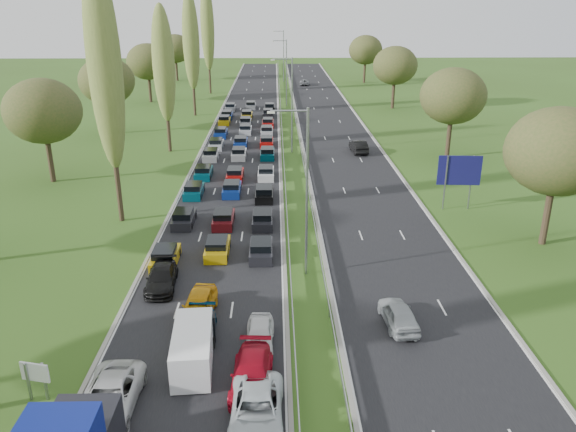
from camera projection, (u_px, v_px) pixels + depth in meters
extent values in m
plane|color=#324E18|center=(291.00, 149.00, 75.10)|extent=(260.00, 260.00, 0.00)
cube|color=black|center=(242.00, 144.00, 77.29)|extent=(10.50, 215.00, 0.04)
cube|color=black|center=(340.00, 144.00, 77.57)|extent=(10.50, 215.00, 0.04)
cube|color=gray|center=(283.00, 140.00, 77.21)|extent=(0.06, 215.00, 0.32)
cube|color=gray|center=(299.00, 140.00, 77.26)|extent=(0.06, 215.00, 0.32)
cylinder|color=gray|center=(307.00, 195.00, 38.41)|extent=(0.18, 0.18, 12.00)
cylinder|color=gray|center=(292.00, 106.00, 71.09)|extent=(0.18, 0.18, 12.00)
cylinder|color=gray|center=(286.00, 73.00, 103.77)|extent=(0.18, 0.18, 12.00)
cylinder|color=gray|center=(284.00, 56.00, 136.45)|extent=(0.18, 0.18, 12.00)
cylinder|color=#2D2116|center=(117.00, 178.00, 49.07)|extent=(0.44, 0.44, 7.92)
ellipsoid|color=olive|center=(104.00, 64.00, 45.61)|extent=(2.80, 2.80, 17.60)
cylinder|color=#2D2116|center=(168.00, 127.00, 72.67)|extent=(0.44, 0.44, 6.48)
ellipsoid|color=olive|center=(164.00, 64.00, 69.84)|extent=(2.80, 2.80, 14.40)
cylinder|color=#2D2116|center=(194.00, 94.00, 95.88)|extent=(0.44, 0.44, 7.20)
ellipsoid|color=olive|center=(191.00, 41.00, 92.74)|extent=(2.80, 2.80, 16.00)
cylinder|color=#2D2116|center=(210.00, 74.00, 119.10)|extent=(0.44, 0.44, 7.92)
ellipsoid|color=olive|center=(207.00, 26.00, 115.64)|extent=(2.80, 2.80, 17.60)
cylinder|color=#2D2116|center=(50.00, 160.00, 60.60)|extent=(0.56, 0.56, 4.84)
ellipsoid|color=#38471E|center=(43.00, 111.00, 58.71)|extent=(8.00, 8.00, 6.80)
cylinder|color=#2D2116|center=(111.00, 117.00, 83.01)|extent=(0.56, 0.56, 4.84)
ellipsoid|color=#38471E|center=(107.00, 81.00, 81.12)|extent=(8.00, 8.00, 6.80)
cylinder|color=#2D2116|center=(150.00, 90.00, 109.15)|extent=(0.56, 0.56, 4.84)
ellipsoid|color=#38471E|center=(148.00, 62.00, 107.27)|extent=(8.00, 8.00, 6.80)
cylinder|color=#2D2116|center=(177.00, 71.00, 139.03)|extent=(0.56, 0.56, 4.84)
ellipsoid|color=#38471E|center=(175.00, 49.00, 137.15)|extent=(8.00, 8.00, 6.80)
cylinder|color=#2D2116|center=(547.00, 216.00, 44.76)|extent=(0.56, 0.56, 4.84)
ellipsoid|color=#38471E|center=(558.00, 151.00, 42.88)|extent=(8.00, 8.00, 6.80)
cylinder|color=#2D2116|center=(449.00, 139.00, 69.98)|extent=(0.56, 0.56, 4.84)
ellipsoid|color=#38471E|center=(453.00, 96.00, 68.09)|extent=(8.00, 8.00, 6.80)
cylinder|color=#2D2116|center=(393.00, 95.00, 102.66)|extent=(0.56, 0.56, 4.84)
ellipsoid|color=#38471E|center=(395.00, 65.00, 100.77)|extent=(8.00, 8.00, 6.80)
cylinder|color=#2D2116|center=(364.00, 73.00, 135.34)|extent=(0.56, 0.56, 4.84)
ellipsoid|color=#38471E|center=(366.00, 50.00, 133.45)|extent=(8.00, 8.00, 6.80)
cube|color=#BF990C|center=(165.00, 259.00, 41.94)|extent=(1.75, 4.00, 0.80)
cube|color=black|center=(184.00, 220.00, 49.39)|extent=(1.75, 4.00, 0.80)
cube|color=#053F4C|center=(194.00, 192.00, 56.68)|extent=(1.75, 4.00, 0.80)
cube|color=#053F4C|center=(204.00, 174.00, 62.67)|extent=(1.75, 4.00, 0.80)
cube|color=silver|center=(211.00, 156.00, 69.89)|extent=(1.75, 4.00, 0.80)
cube|color=#B2B7BC|center=(216.00, 145.00, 75.06)|extent=(1.75, 4.00, 0.80)
cube|color=navy|center=(221.00, 134.00, 81.57)|extent=(1.75, 4.00, 0.80)
cube|color=#BF990C|center=(225.00, 121.00, 90.09)|extent=(1.75, 4.00, 0.80)
cube|color=navy|center=(227.00, 116.00, 94.30)|extent=(1.75, 4.00, 0.80)
cube|color=slate|center=(231.00, 108.00, 101.08)|extent=(1.75, 4.00, 0.80)
cube|color=#BF990C|center=(218.00, 249.00, 43.50)|extent=(1.75, 4.00, 0.80)
cube|color=#590F14|center=(224.00, 220.00, 49.32)|extent=(1.75, 4.00, 0.80)
cube|color=navy|center=(232.00, 190.00, 57.17)|extent=(1.75, 4.00, 0.80)
cube|color=#A50C0A|center=(235.00, 176.00, 61.89)|extent=(1.75, 4.00, 0.80)
cube|color=silver|center=(239.00, 155.00, 70.38)|extent=(1.75, 4.00, 0.80)
cube|color=navy|center=(241.00, 143.00, 76.16)|extent=(1.75, 4.00, 0.80)
cube|color=#B2B7BC|center=(246.00, 131.00, 83.49)|extent=(1.75, 4.00, 0.80)
cube|color=slate|center=(246.00, 123.00, 88.89)|extent=(1.75, 4.00, 0.80)
cube|color=#BF990C|center=(247.00, 116.00, 94.46)|extent=(1.75, 4.00, 0.80)
cube|color=slate|center=(251.00, 106.00, 102.97)|extent=(1.75, 4.00, 0.80)
cube|color=black|center=(261.00, 251.00, 43.18)|extent=(1.75, 4.00, 0.80)
cube|color=black|center=(263.00, 220.00, 49.22)|extent=(1.75, 4.00, 0.80)
cube|color=black|center=(264.00, 195.00, 55.75)|extent=(1.75, 4.00, 0.80)
cube|color=silver|center=(266.00, 174.00, 62.46)|extent=(1.75, 4.00, 0.80)
cube|color=#053F4C|center=(267.00, 155.00, 70.48)|extent=(1.75, 4.00, 0.80)
cube|color=#A50C0A|center=(267.00, 143.00, 76.34)|extent=(1.75, 4.00, 0.80)
cube|color=#B2B7BC|center=(267.00, 132.00, 82.63)|extent=(1.75, 4.00, 0.80)
cube|color=#A50C0A|center=(268.00, 124.00, 88.27)|extent=(1.75, 4.00, 0.80)
cube|color=black|center=(268.00, 114.00, 95.71)|extent=(1.75, 4.00, 0.80)
cube|color=black|center=(270.00, 108.00, 101.20)|extent=(1.75, 4.00, 0.80)
imported|color=silver|center=(110.00, 397.00, 26.72)|extent=(2.58, 5.46, 1.51)
imported|color=black|center=(162.00, 278.00, 38.40)|extent=(2.22, 4.89, 1.39)
imported|color=#042F49|center=(196.00, 331.00, 32.22)|extent=(2.18, 4.79, 1.36)
imported|color=orange|center=(199.00, 305.00, 34.81)|extent=(2.20, 4.74, 1.57)
imported|color=silver|center=(257.00, 410.00, 25.90)|extent=(2.51, 5.38, 1.49)
imported|color=#A50A1C|center=(252.00, 374.00, 28.47)|extent=(2.30, 5.08, 1.44)
imported|color=silver|center=(260.00, 334.00, 31.90)|extent=(1.70, 4.04, 1.36)
imported|color=#A0A6AA|center=(399.00, 314.00, 33.83)|extent=(2.07, 4.45, 1.47)
imported|color=black|center=(359.00, 146.00, 72.91)|extent=(2.05, 4.95, 1.59)
imported|color=gray|center=(304.00, 82.00, 132.21)|extent=(2.43, 4.79, 1.30)
cube|color=white|center=(193.00, 348.00, 29.97)|extent=(2.02, 5.04, 2.02)
cube|color=black|center=(198.00, 327.00, 32.07)|extent=(1.97, 0.81, 1.61)
cylinder|color=black|center=(182.00, 343.00, 31.71)|extent=(0.25, 0.69, 0.69)
cylinder|color=black|center=(206.00, 378.00, 28.74)|extent=(0.25, 0.69, 0.69)
cylinder|color=gray|center=(28.00, 382.00, 27.38)|extent=(0.16, 0.16, 2.10)
cylinder|color=gray|center=(45.00, 381.00, 27.40)|extent=(0.16, 0.16, 2.10)
cube|color=white|center=(35.00, 372.00, 27.19)|extent=(1.48, 0.44, 1.00)
cylinder|color=gray|center=(445.00, 183.00, 52.30)|extent=(0.16, 0.16, 5.20)
cylinder|color=gray|center=(471.00, 183.00, 52.35)|extent=(0.16, 0.16, 5.20)
cube|color=#141353|center=(459.00, 170.00, 51.89)|extent=(4.00, 0.39, 2.80)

